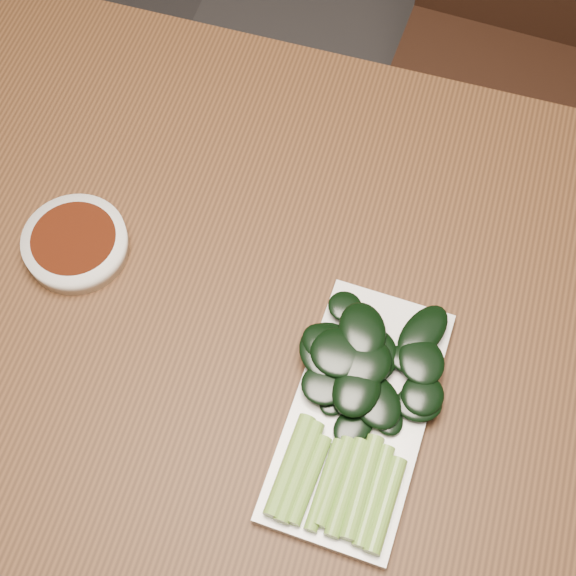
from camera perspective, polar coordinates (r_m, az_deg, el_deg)
The scene contains 6 objects.
ground at distance 1.60m, azimuth -1.04°, elevation -13.38°, with size 6.00×6.00×0.00m, color #302E2E.
table at distance 0.96m, azimuth -1.70°, elevation -4.19°, with size 1.40×0.80×0.75m.
chair_far at distance 1.51m, azimuth 15.77°, elevation 15.51°, with size 0.43×0.43×0.89m.
sauce_bowl at distance 0.95m, azimuth -14.86°, elevation 3.07°, with size 0.12×0.12×0.03m.
serving_plate at distance 0.85m, azimuth 5.05°, elevation -8.91°, with size 0.15×0.28×0.01m.
gai_lan at distance 0.83m, azimuth 5.08°, elevation -7.96°, with size 0.18×0.28×0.03m.
Camera 1 is at (0.13, -0.34, 1.56)m, focal length 50.00 mm.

